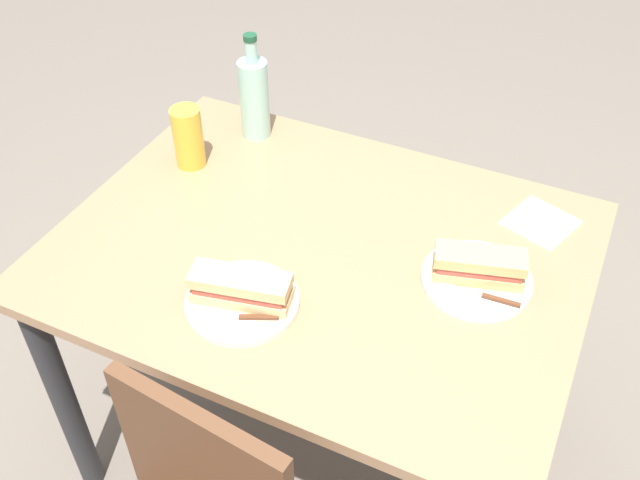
{
  "coord_description": "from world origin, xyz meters",
  "views": [
    {
      "loc": [
        -0.51,
        1.09,
        1.87
      ],
      "look_at": [
        0.0,
        0.0,
        0.79
      ],
      "focal_mm": 40.85,
      "sensor_mm": 36.0,
      "label": 1
    }
  ],
  "objects_px": {
    "knife_near": "(240,317)",
    "knife_far": "(482,296)",
    "plate_far": "(476,280)",
    "beer_glass": "(188,137)",
    "plate_near": "(242,302)",
    "baguette_sandwich_near": "(241,288)",
    "baguette_sandwich_far": "(479,266)",
    "dining_table": "(320,282)",
    "water_bottle": "(254,97)"
  },
  "relations": [
    {
      "from": "knife_near",
      "to": "beer_glass",
      "type": "relative_size",
      "value": 1.05
    },
    {
      "from": "plate_near",
      "to": "knife_far",
      "type": "relative_size",
      "value": 1.31
    },
    {
      "from": "knife_far",
      "to": "beer_glass",
      "type": "distance_m",
      "value": 0.83
    },
    {
      "from": "plate_near",
      "to": "knife_far",
      "type": "xyz_separation_m",
      "value": [
        -0.44,
        -0.22,
        0.01
      ]
    },
    {
      "from": "baguette_sandwich_near",
      "to": "plate_far",
      "type": "xyz_separation_m",
      "value": [
        -0.42,
        -0.27,
        -0.04
      ]
    },
    {
      "from": "plate_far",
      "to": "knife_far",
      "type": "height_order",
      "value": "knife_far"
    },
    {
      "from": "dining_table",
      "to": "plate_near",
      "type": "bearing_deg",
      "value": 73.17
    },
    {
      "from": "plate_far",
      "to": "baguette_sandwich_far",
      "type": "distance_m",
      "value": 0.04
    },
    {
      "from": "baguette_sandwich_near",
      "to": "beer_glass",
      "type": "xyz_separation_m",
      "value": [
        0.37,
        -0.38,
        0.03
      ]
    },
    {
      "from": "dining_table",
      "to": "baguette_sandwich_near",
      "type": "height_order",
      "value": "baguette_sandwich_near"
    },
    {
      "from": "plate_far",
      "to": "beer_glass",
      "type": "relative_size",
      "value": 1.48
    },
    {
      "from": "baguette_sandwich_near",
      "to": "baguette_sandwich_far",
      "type": "bearing_deg",
      "value": -147.25
    },
    {
      "from": "baguette_sandwich_far",
      "to": "knife_near",
      "type": "bearing_deg",
      "value": 38.56
    },
    {
      "from": "dining_table",
      "to": "knife_near",
      "type": "height_order",
      "value": "knife_near"
    },
    {
      "from": "plate_far",
      "to": "plate_near",
      "type": "bearing_deg",
      "value": 32.75
    },
    {
      "from": "knife_near",
      "to": "knife_far",
      "type": "height_order",
      "value": "same"
    },
    {
      "from": "dining_table",
      "to": "plate_near",
      "type": "distance_m",
      "value": 0.27
    },
    {
      "from": "plate_far",
      "to": "baguette_sandwich_far",
      "type": "bearing_deg",
      "value": 90.0
    },
    {
      "from": "plate_near",
      "to": "plate_far",
      "type": "bearing_deg",
      "value": -147.25
    },
    {
      "from": "knife_far",
      "to": "water_bottle",
      "type": "relative_size",
      "value": 0.63
    },
    {
      "from": "knife_near",
      "to": "plate_far",
      "type": "height_order",
      "value": "knife_near"
    },
    {
      "from": "knife_far",
      "to": "water_bottle",
      "type": "distance_m",
      "value": 0.81
    },
    {
      "from": "plate_near",
      "to": "knife_far",
      "type": "bearing_deg",
      "value": -153.8
    },
    {
      "from": "dining_table",
      "to": "water_bottle",
      "type": "bearing_deg",
      "value": -44.08
    },
    {
      "from": "plate_far",
      "to": "knife_far",
      "type": "relative_size",
      "value": 1.31
    },
    {
      "from": "dining_table",
      "to": "water_bottle",
      "type": "xyz_separation_m",
      "value": [
        0.35,
        -0.34,
        0.23
      ]
    },
    {
      "from": "baguette_sandwich_far",
      "to": "plate_near",
      "type": "bearing_deg",
      "value": 32.75
    },
    {
      "from": "knife_far",
      "to": "dining_table",
      "type": "bearing_deg",
      "value": -1.61
    },
    {
      "from": "baguette_sandwich_far",
      "to": "water_bottle",
      "type": "xyz_separation_m",
      "value": [
        0.7,
        -0.3,
        0.07
      ]
    },
    {
      "from": "baguette_sandwich_far",
      "to": "beer_glass",
      "type": "relative_size",
      "value": 1.26
    },
    {
      "from": "baguette_sandwich_near",
      "to": "beer_glass",
      "type": "bearing_deg",
      "value": -45.92
    },
    {
      "from": "knife_far",
      "to": "water_bottle",
      "type": "height_order",
      "value": "water_bottle"
    },
    {
      "from": "plate_near",
      "to": "baguette_sandwich_near",
      "type": "height_order",
      "value": "baguette_sandwich_near"
    },
    {
      "from": "plate_far",
      "to": "beer_glass",
      "type": "height_order",
      "value": "beer_glass"
    },
    {
      "from": "water_bottle",
      "to": "beer_glass",
      "type": "xyz_separation_m",
      "value": [
        0.08,
        0.19,
        -0.03
      ]
    },
    {
      "from": "knife_far",
      "to": "baguette_sandwich_far",
      "type": "bearing_deg",
      "value": -62.99
    },
    {
      "from": "plate_near",
      "to": "beer_glass",
      "type": "height_order",
      "value": "beer_glass"
    },
    {
      "from": "knife_near",
      "to": "water_bottle",
      "type": "relative_size",
      "value": 0.58
    },
    {
      "from": "knife_near",
      "to": "knife_far",
      "type": "distance_m",
      "value": 0.5
    },
    {
      "from": "plate_far",
      "to": "water_bottle",
      "type": "height_order",
      "value": "water_bottle"
    },
    {
      "from": "knife_far",
      "to": "plate_near",
      "type": "bearing_deg",
      "value": 26.2
    },
    {
      "from": "plate_far",
      "to": "beer_glass",
      "type": "bearing_deg",
      "value": -7.83
    },
    {
      "from": "plate_near",
      "to": "water_bottle",
      "type": "distance_m",
      "value": 0.64
    },
    {
      "from": "plate_near",
      "to": "baguette_sandwich_near",
      "type": "xyz_separation_m",
      "value": [
        0.0,
        0.0,
        0.04
      ]
    },
    {
      "from": "baguette_sandwich_near",
      "to": "knife_far",
      "type": "distance_m",
      "value": 0.5
    },
    {
      "from": "knife_far",
      "to": "baguette_sandwich_near",
      "type": "bearing_deg",
      "value": 26.2
    },
    {
      "from": "plate_far",
      "to": "beer_glass",
      "type": "xyz_separation_m",
      "value": [
        0.78,
        -0.11,
        0.07
      ]
    },
    {
      "from": "baguette_sandwich_far",
      "to": "knife_far",
      "type": "relative_size",
      "value": 1.12
    },
    {
      "from": "baguette_sandwich_far",
      "to": "knife_far",
      "type": "distance_m",
      "value": 0.06
    },
    {
      "from": "dining_table",
      "to": "baguette_sandwich_far",
      "type": "distance_m",
      "value": 0.39
    }
  ]
}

